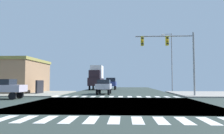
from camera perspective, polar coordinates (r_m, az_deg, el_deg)
name	(u,v)px	position (r m, az deg, el deg)	size (l,w,h in m)	color
ground	(116,104)	(17.26, 0.90, -9.33)	(90.00, 90.00, 0.05)	#2C3732
sidewalk_corner_ne	(222,94)	(31.68, 26.24, -6.18)	(12.00, 12.00, 0.14)	gray
sidewalk_corner_nw	(22,93)	(32.26, -22.03, -6.24)	(12.00, 12.00, 0.14)	gray
crosswalk_near	(103,120)	(10.05, -2.32, -13.30)	(13.50, 2.00, 0.01)	silver
crosswalk_far	(116,97)	(24.53, 1.02, -7.57)	(13.50, 2.00, 0.01)	silver
traffic_signal_mast	(172,49)	(25.70, 14.93, 4.43)	(6.51, 0.55, 7.11)	gray
street_lamp	(170,57)	(37.02, 14.67, 2.39)	(1.78, 0.32, 9.36)	gray
bank_building	(3,76)	(36.57, -26.06, -2.08)	(12.70, 9.57, 4.87)	#8F6D4F
pickup_nearside_1	(111,83)	(44.66, -0.22, -4.13)	(2.00, 5.10, 2.35)	black
sedan_queued_3	(2,87)	(23.74, -26.34, -4.63)	(4.30, 1.80, 1.88)	black
sedan_middle_5	(102,83)	(57.54, -2.44, -4.19)	(1.80, 4.30, 1.88)	black
box_truck_outer_1	(96,77)	(45.20, -4.00, -2.50)	(2.40, 7.20, 4.85)	black
sedan_inner_6	(104,86)	(29.23, -2.07, -4.74)	(1.80, 4.30, 1.88)	black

